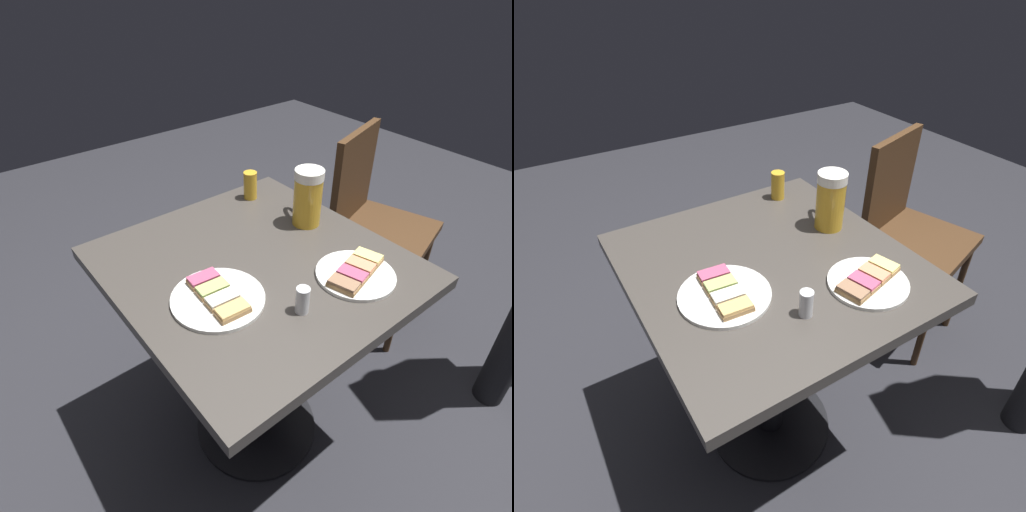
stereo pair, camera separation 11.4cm
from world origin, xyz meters
TOP-DOWN VIEW (x-y plane):
  - ground_plane at (0.00, 0.00)m, footprint 6.00×6.00m
  - cafe_table at (0.00, 0.00)m, footprint 0.74×0.77m
  - plate_near at (-0.17, -0.06)m, footprint 0.23×0.23m
  - plate_far at (0.16, -0.21)m, footprint 0.21×0.21m
  - beer_mug at (0.25, 0.07)m, footprint 0.09×0.14m
  - beer_glass_small at (0.21, 0.30)m, footprint 0.05×0.05m
  - salt_shaker at (-0.04, -0.22)m, footprint 0.03×0.03m
  - cafe_chair at (0.77, 0.17)m, footprint 0.47×0.47m

SIDE VIEW (x-z plane):
  - ground_plane at x=0.00m, z-range 0.00..0.00m
  - cafe_chair at x=0.77m, z-range 0.09..0.98m
  - cafe_table at x=0.00m, z-range 0.22..0.98m
  - plate_near at x=-0.17m, z-range 0.76..0.79m
  - plate_far at x=0.16m, z-range 0.76..0.79m
  - salt_shaker at x=-0.04m, z-range 0.77..0.83m
  - beer_glass_small at x=0.21m, z-range 0.77..0.86m
  - beer_mug at x=0.25m, z-range 0.77..0.94m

